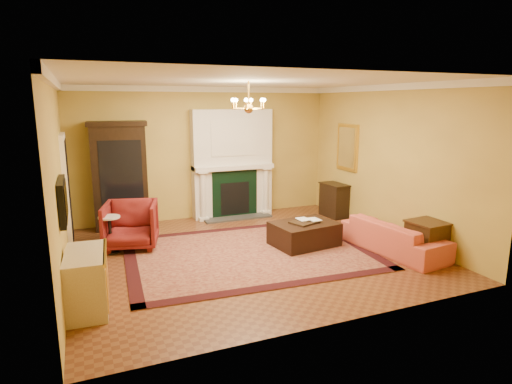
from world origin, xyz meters
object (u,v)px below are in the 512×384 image
china_cabinet (120,178)px  leather_ottoman (304,234)px  wingback_armchair (131,223)px  pedestal_table (110,232)px  end_table (427,241)px  console_table (334,201)px  commode (87,281)px  coral_sofa (394,231)px

china_cabinet → leather_ottoman: size_ratio=1.88×
wingback_armchair → pedestal_table: size_ratio=1.41×
end_table → console_table: bearing=88.9°
china_cabinet → end_table: bearing=-34.7°
wingback_armchair → pedestal_table: 0.42m
pedestal_table → leather_ottoman: size_ratio=0.59×
wingback_armchair → commode: 2.41m
pedestal_table → console_table: 5.11m
pedestal_table → end_table: 5.55m
wingback_armchair → end_table: (4.64, -2.54, -0.16)m
wingback_armchair → commode: bearing=-95.6°
commode → end_table: size_ratio=1.63×
coral_sofa → china_cabinet: bearing=44.5°
pedestal_table → commode: bearing=-101.7°
pedestal_table → leather_ottoman: bearing=-15.9°
coral_sofa → console_table: size_ratio=2.61×
end_table → wingback_armchair: bearing=151.3°
china_cabinet → pedestal_table: (-0.36, -1.55, -0.70)m
commode → leather_ottoman: bearing=20.2°
china_cabinet → console_table: 4.85m
china_cabinet → wingback_armchair: 1.52m
commode → coral_sofa: size_ratio=0.52×
pedestal_table → end_table: pedestal_table is taller
coral_sofa → end_table: size_ratio=3.14×
pedestal_table → leather_ottoman: (3.40, -0.97, -0.16)m
china_cabinet → console_table: size_ratio=2.87×
coral_sofa → leather_ottoman: coral_sofa is taller
coral_sofa → wingback_armchair: bearing=57.5°
china_cabinet → commode: (-0.80, -3.66, -0.71)m
commode → console_table: size_ratio=1.35×
leather_ottoman → pedestal_table: bearing=156.8°
china_cabinet → coral_sofa: 5.60m
wingback_armchair → coral_sofa: bearing=-11.2°
wingback_armchair → leather_ottoman: wingback_armchair is taller
wingback_armchair → coral_sofa: size_ratio=0.48×
end_table → console_table: console_table is taller
end_table → leather_ottoman: (-1.62, 1.41, -0.08)m
console_table → coral_sofa: bearing=-101.5°
coral_sofa → console_table: coral_sofa is taller
commode → pedestal_table: bearing=81.9°
china_cabinet → coral_sofa: size_ratio=1.10×
wingback_armchair → console_table: wingback_armchair is taller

